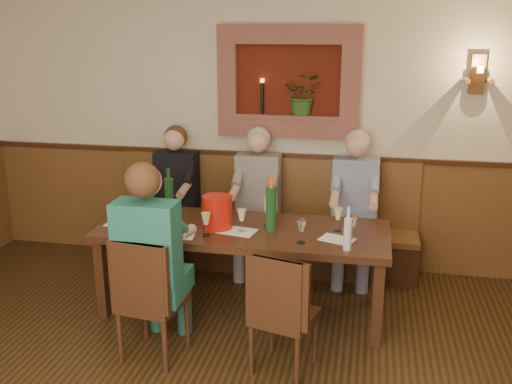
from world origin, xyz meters
The scene contains 29 objects.
room_shell centered at (0.00, 0.00, 1.89)m, with size 6.04×6.04×2.82m.
wainscoting centered at (0.00, 0.00, 0.59)m, with size 6.02×6.02×1.15m.
wall_niche centered at (0.24, 2.94, 1.81)m, with size 1.36×0.30×1.06m.
wall_sconce centered at (1.90, 2.93, 1.94)m, with size 0.25×0.20×0.35m.
dining_table centered at (0.00, 1.85, 0.68)m, with size 2.40×0.90×0.75m.
bench centered at (0.00, 2.79, 0.33)m, with size 3.00×0.45×1.11m.
chair_near_left centered at (-0.49, 1.01, 0.28)m, with size 0.47×0.47×0.95m.
chair_near_right centered at (0.47, 1.03, 0.26)m, with size 0.49×0.49×0.91m.
person_bench_left centered at (-0.89, 2.69, 0.59)m, with size 0.42×0.51×1.42m.
person_bench_mid centered at (-0.05, 2.69, 0.60)m, with size 0.43×0.52×1.44m.
person_bench_right centered at (0.88, 2.69, 0.60)m, with size 0.43×0.53×1.44m.
person_chair_front centered at (-0.49, 1.07, 0.62)m, with size 0.45×0.55×1.49m.
spittoon_bucket centered at (-0.21, 1.80, 0.89)m, with size 0.24×0.24×0.28m, color red.
wine_bottle_green_a centered at (0.24, 1.83, 0.94)m, with size 0.09×0.09×0.46m.
wine_bottle_green_b centered at (-0.71, 2.05, 0.92)m, with size 0.08×0.08×0.42m.
water_bottle centered at (0.87, 1.53, 0.88)m, with size 0.08×0.08×0.34m.
tasting_sheet_a centered at (-1.00, 1.76, 0.75)m, with size 0.31×0.22×0.00m, color white.
tasting_sheet_b centered at (-0.02, 1.75, 0.75)m, with size 0.29×0.21×0.00m, color white.
tasting_sheet_c centered at (0.79, 1.73, 0.75)m, with size 0.26×0.19×0.00m, color white.
tasting_sheet_d centered at (-0.49, 1.57, 0.75)m, with size 0.31×0.22×0.00m, color white.
wine_glass_0 centered at (0.90, 1.76, 0.85)m, with size 0.08×0.08×0.19m, color white, non-canonical shape.
wine_glass_1 centered at (0.01, 1.75, 0.85)m, with size 0.08×0.08×0.19m, color #D6D280, non-canonical shape.
wine_glass_2 centered at (-0.82, 1.90, 0.85)m, with size 0.08×0.08×0.19m, color white, non-canonical shape.
wine_glass_3 centered at (0.52, 1.60, 0.85)m, with size 0.08×0.08×0.19m, color white, non-canonical shape.
wine_glass_4 centered at (-1.00, 1.65, 0.85)m, with size 0.08×0.08×0.19m, color #D6D280, non-canonical shape.
wine_glass_5 centered at (-0.53, 1.60, 0.85)m, with size 0.08×0.08×0.19m, color #D6D280, non-canonical shape.
wine_glass_6 centered at (0.20, 1.93, 0.85)m, with size 0.08×0.08×0.19m, color #D6D280, non-canonical shape.
wine_glass_7 centered at (0.78, 1.93, 0.85)m, with size 0.08×0.08×0.19m, color #D6D280, non-canonical shape.
wine_glass_8 centered at (-0.25, 1.61, 0.85)m, with size 0.08×0.08×0.19m, color #D6D280, non-canonical shape.
Camera 1 is at (0.99, -2.50, 2.35)m, focal length 40.00 mm.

